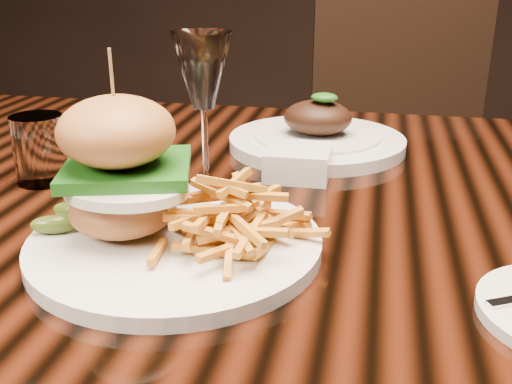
% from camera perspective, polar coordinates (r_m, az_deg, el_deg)
% --- Properties ---
extents(dining_table, '(1.60, 0.90, 0.75)m').
position_cam_1_polar(dining_table, '(0.74, 2.39, -6.16)').
color(dining_table, black).
rests_on(dining_table, ground).
extents(burger_plate, '(0.28, 0.28, 0.19)m').
position_cam_1_polar(burger_plate, '(0.57, -8.44, -0.97)').
color(burger_plate, silver).
rests_on(burger_plate, dining_table).
extents(ramekin, '(0.09, 0.09, 0.04)m').
position_cam_1_polar(ramekin, '(0.78, 4.05, 2.83)').
color(ramekin, silver).
rests_on(ramekin, dining_table).
extents(wine_glass, '(0.07, 0.07, 0.19)m').
position_cam_1_polar(wine_glass, '(0.70, -5.08, 10.91)').
color(wine_glass, white).
rests_on(wine_glass, dining_table).
extents(water_tumbler, '(0.06, 0.06, 0.09)m').
position_cam_1_polar(water_tumbler, '(0.80, -19.91, 3.85)').
color(water_tumbler, white).
rests_on(water_tumbler, dining_table).
extents(far_dish, '(0.26, 0.26, 0.09)m').
position_cam_1_polar(far_dish, '(0.90, 5.83, 5.19)').
color(far_dish, silver).
rests_on(far_dish, dining_table).
extents(chair_far, '(0.53, 0.53, 0.95)m').
position_cam_1_polar(chair_far, '(1.61, 13.56, 3.61)').
color(chair_far, black).
rests_on(chair_far, ground).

